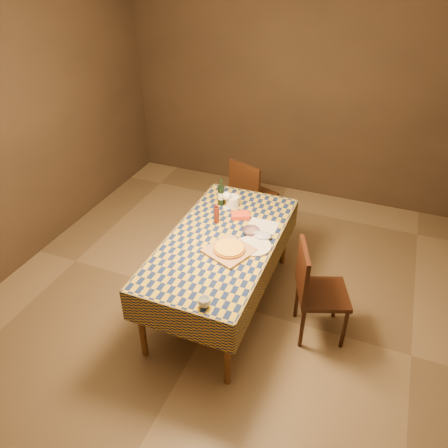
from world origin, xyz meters
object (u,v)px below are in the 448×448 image
(wine_bottle, at_px, (221,195))
(chair_far, at_px, (250,193))
(cutting_board, at_px, (229,251))
(dining_table, at_px, (222,246))
(pizza, at_px, (229,248))
(white_plate, at_px, (254,246))
(chair_right, at_px, (314,288))
(bowl, at_px, (251,231))

(wine_bottle, bearing_deg, chair_far, 85.02)
(cutting_board, distance_m, wine_bottle, 0.80)
(dining_table, xyz_separation_m, pizza, (0.13, -0.15, 0.11))
(wine_bottle, relative_size, white_plate, 0.95)
(wine_bottle, xyz_separation_m, chair_far, (0.06, 0.73, -0.35))
(pizza, relative_size, chair_far, 0.34)
(dining_table, distance_m, chair_right, 0.88)
(chair_right, bearing_deg, wine_bottle, 151.22)
(pizza, distance_m, wine_bottle, 0.79)
(wine_bottle, bearing_deg, pizza, -62.99)
(bowl, distance_m, chair_far, 1.21)
(chair_right, bearing_deg, chair_far, 127.70)
(pizza, height_order, wine_bottle, wine_bottle)
(dining_table, xyz_separation_m, chair_right, (0.86, -0.05, -0.17))
(dining_table, distance_m, wine_bottle, 0.63)
(dining_table, distance_m, pizza, 0.22)
(cutting_board, height_order, chair_far, chair_far)
(cutting_board, distance_m, pizza, 0.02)
(wine_bottle, height_order, white_plate, wine_bottle)
(chair_right, bearing_deg, pizza, -172.08)
(cutting_board, height_order, pizza, pizza)
(chair_far, bearing_deg, chair_right, -52.30)
(white_plate, relative_size, chair_far, 0.32)
(cutting_board, distance_m, bowl, 0.34)
(cutting_board, relative_size, white_plate, 1.19)
(dining_table, height_order, chair_right, chair_right)
(bowl, bearing_deg, chair_right, -18.90)
(pizza, xyz_separation_m, chair_far, (-0.30, 1.44, -0.28))
(bowl, xyz_separation_m, wine_bottle, (-0.45, 0.38, 0.08))
(cutting_board, height_order, wine_bottle, wine_bottle)
(bowl, bearing_deg, white_plate, -63.75)
(dining_table, bearing_deg, wine_bottle, 112.70)
(chair_right, bearing_deg, white_plate, 175.58)
(cutting_board, xyz_separation_m, pizza, (-0.00, 0.00, 0.02))
(cutting_board, relative_size, wine_bottle, 1.25)
(pizza, distance_m, bowl, 0.34)
(pizza, bearing_deg, chair_far, 101.60)
(cutting_board, height_order, white_plate, cutting_board)
(bowl, bearing_deg, chair_far, 108.94)
(dining_table, bearing_deg, pizza, -49.55)
(bowl, bearing_deg, wine_bottle, 139.59)
(cutting_board, relative_size, bowl, 2.31)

